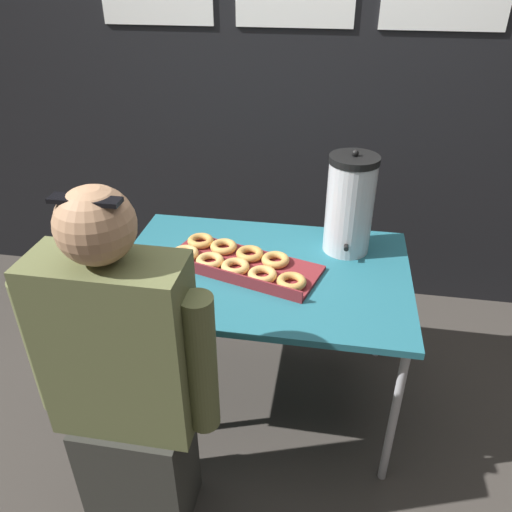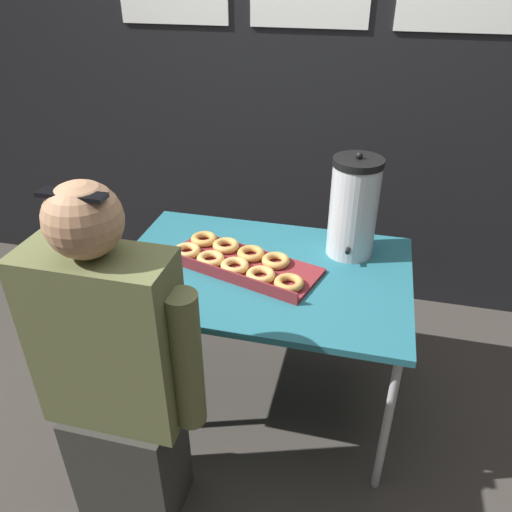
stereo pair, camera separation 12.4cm
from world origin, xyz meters
TOP-DOWN VIEW (x-y plane):
  - ground_plane at (0.00, 0.00)m, footprint 12.00×12.00m
  - back_wall at (0.00, 1.02)m, footprint 6.00×0.11m
  - folding_table at (0.00, 0.00)m, footprint 1.20×0.82m
  - donut_box at (-0.10, 0.00)m, footprint 0.68×0.43m
  - coffee_urn at (0.33, 0.22)m, footprint 0.20×0.23m
  - cell_phone at (-0.48, -0.23)m, footprint 0.13×0.17m
  - person_seated at (-0.34, -0.64)m, footprint 0.61×0.25m

SIDE VIEW (x-z plane):
  - ground_plane at x=0.00m, z-range 0.00..0.00m
  - person_seated at x=-0.34m, z-range -0.03..1.28m
  - folding_table at x=0.00m, z-range 0.31..1.01m
  - cell_phone at x=-0.48m, z-range 0.71..0.72m
  - donut_box at x=-0.10m, z-range 0.70..0.75m
  - coffee_urn at x=0.33m, z-range 0.69..1.14m
  - back_wall at x=0.00m, z-range 0.00..2.82m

